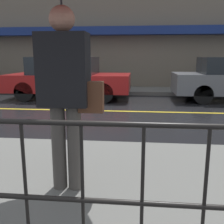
% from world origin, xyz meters
% --- Properties ---
extents(ground_plane, '(80.00, 80.00, 0.00)m').
position_xyz_m(ground_plane, '(0.00, 0.00, 0.00)').
color(ground_plane, black).
extents(sidewalk_far, '(28.00, 1.86, 0.15)m').
position_xyz_m(sidewalk_far, '(0.00, 4.04, 0.07)').
color(sidewalk_far, slate).
rests_on(sidewalk_far, ground_plane).
extents(lane_marking, '(25.20, 0.12, 0.01)m').
position_xyz_m(lane_marking, '(0.00, 0.00, 0.00)').
color(lane_marking, gold).
rests_on(lane_marking, ground_plane).
extents(building_storefront, '(28.00, 0.85, 5.71)m').
position_xyz_m(building_storefront, '(0.00, 5.09, 2.84)').
color(building_storefront, '#706656').
rests_on(building_storefront, ground_plane).
extents(pedestrian, '(1.15, 1.15, 2.25)m').
position_xyz_m(pedestrian, '(1.18, -4.68, 1.94)').
color(pedestrian, '#4C4742').
rests_on(pedestrian, sidewalk_near).
extents(car_red, '(4.34, 1.95, 1.49)m').
position_xyz_m(car_red, '(-0.64, 2.14, 0.76)').
color(car_red, maroon).
rests_on(car_red, ground_plane).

